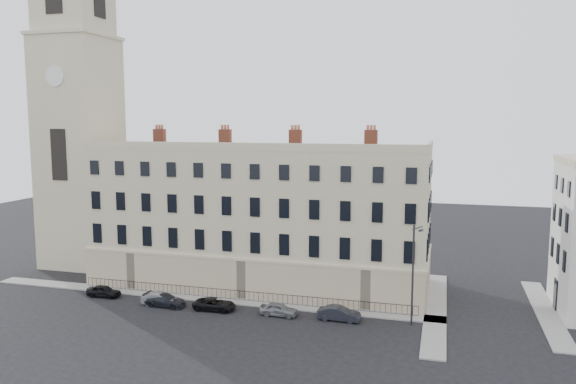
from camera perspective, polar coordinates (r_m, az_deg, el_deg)
name	(u,v)px	position (r m, az deg, el deg)	size (l,w,h in m)	color
ground	(282,325)	(50.88, -0.63, -13.39)	(160.00, 160.00, 0.00)	black
terrace	(260,216)	(61.71, -2.83, -2.49)	(36.22, 12.22, 17.00)	beige
church_tower	(79,115)	(73.80, -20.50, 7.37)	(8.00, 8.13, 44.00)	beige
pavement_terrace	(201,298)	(58.63, -8.80, -10.59)	(48.00, 2.00, 0.12)	gray
pavement_east_return	(436,309)	(56.58, 14.77, -11.41)	(2.00, 24.00, 0.12)	gray
pavement_adjacent	(546,312)	(59.26, 24.70, -10.99)	(2.00, 20.00, 0.12)	gray
railings	(240,295)	(57.35, -4.94, -10.42)	(35.00, 0.04, 0.96)	black
car_a	(104,291)	(61.32, -18.21, -9.54)	(1.42, 3.52, 1.20)	black
car_b	(161,299)	(57.10, -12.75, -10.58)	(1.32, 3.78, 1.24)	slate
car_c	(165,300)	(56.84, -12.39, -10.67)	(1.71, 4.22, 1.22)	black
car_d	(215,304)	(54.94, -7.46, -11.24)	(1.89, 4.09, 1.14)	black
car_e	(279,309)	(53.01, -0.94, -11.83)	(1.44, 3.58, 1.22)	slate
car_f	(339,314)	(52.03, 5.21, -12.20)	(1.36, 3.90, 1.28)	#20242B
streetlamp	(413,270)	(50.53, 12.62, -7.78)	(0.94, 1.82, 8.99)	#2D2E32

